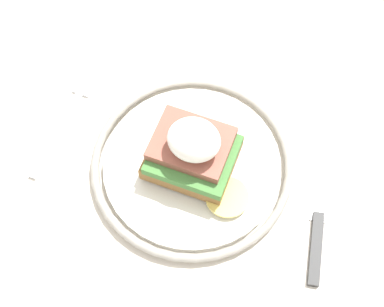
{
  "coord_description": "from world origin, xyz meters",
  "views": [
    {
      "loc": [
        0.12,
        -0.22,
        1.31
      ],
      "look_at": [
        0.02,
        0.03,
        0.79
      ],
      "focal_mm": 50.0,
      "sensor_mm": 36.0,
      "label": 1
    }
  ],
  "objects_px": {
    "plate": "(192,164)",
    "sandwich": "(193,151)",
    "knife": "(318,221)",
    "fork": "(67,116)"
  },
  "relations": [
    {
      "from": "plate",
      "to": "sandwich",
      "type": "distance_m",
      "value": 0.04
    },
    {
      "from": "sandwich",
      "to": "knife",
      "type": "height_order",
      "value": "sandwich"
    },
    {
      "from": "plate",
      "to": "knife",
      "type": "xyz_separation_m",
      "value": [
        0.15,
        -0.01,
        -0.01
      ]
    },
    {
      "from": "plate",
      "to": "fork",
      "type": "xyz_separation_m",
      "value": [
        -0.17,
        0.01,
        -0.01
      ]
    },
    {
      "from": "sandwich",
      "to": "fork",
      "type": "bearing_deg",
      "value": 176.35
    },
    {
      "from": "sandwich",
      "to": "knife",
      "type": "relative_size",
      "value": 0.71
    },
    {
      "from": "knife",
      "to": "sandwich",
      "type": "bearing_deg",
      "value": 175.63
    },
    {
      "from": "plate",
      "to": "knife",
      "type": "bearing_deg",
      "value": -4.95
    },
    {
      "from": "fork",
      "to": "knife",
      "type": "height_order",
      "value": "knife"
    },
    {
      "from": "fork",
      "to": "plate",
      "type": "bearing_deg",
      "value": -3.11
    }
  ]
}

